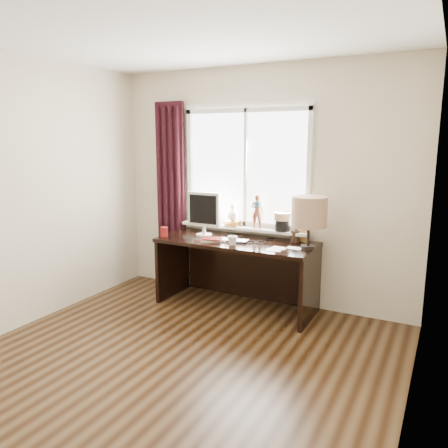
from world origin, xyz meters
The scene contains 17 objects.
floor centered at (0.00, 0.00, 0.00)m, with size 3.50×4.00×0.00m, color #48321C.
ceiling centered at (0.00, 0.00, 2.60)m, with size 3.50×4.00×0.00m, color white.
wall_back centered at (0.00, 2.00, 1.30)m, with size 3.50×2.60×0.00m, color beige.
wall_right centered at (1.75, 0.00, 1.30)m, with size 4.00×2.60×0.00m, color beige.
laptop centered at (-0.11, 1.57, 0.76)m, with size 0.32×0.21×0.03m, color silver.
mug centered at (-0.05, 1.43, 0.80)m, with size 0.10×0.09×0.10m, color white.
red_cup centered at (-0.90, 1.43, 0.80)m, with size 0.08×0.08×0.11m, color maroon.
window centered at (-0.13, 1.95, 1.31)m, with size 1.52×0.22×1.40m.
curtain centered at (-1.13, 1.91, 1.12)m, with size 0.38×0.09×2.25m.
desk centered at (-0.10, 1.73, 0.51)m, with size 1.70×0.70×0.75m.
monitor centered at (-0.53, 1.68, 1.03)m, with size 0.40×0.18×0.49m.
notebook_stack centered at (-0.32, 1.49, 0.77)m, with size 0.27×0.24×0.03m.
brush_holder centered at (0.48, 1.86, 0.81)m, with size 0.09×0.09×0.25m.
icon_frame centered at (0.57, 1.89, 0.81)m, with size 0.10×0.04×0.13m.
table_lamp centered at (0.68, 1.65, 1.11)m, with size 0.35×0.35×0.52m.
loose_papers centered at (0.46, 1.52, 0.75)m, with size 0.31×0.29×0.00m.
desk_cables centered at (0.14, 1.68, 0.75)m, with size 0.29×0.40×0.01m.
Camera 1 is at (1.90, -2.46, 1.82)m, focal length 35.00 mm.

